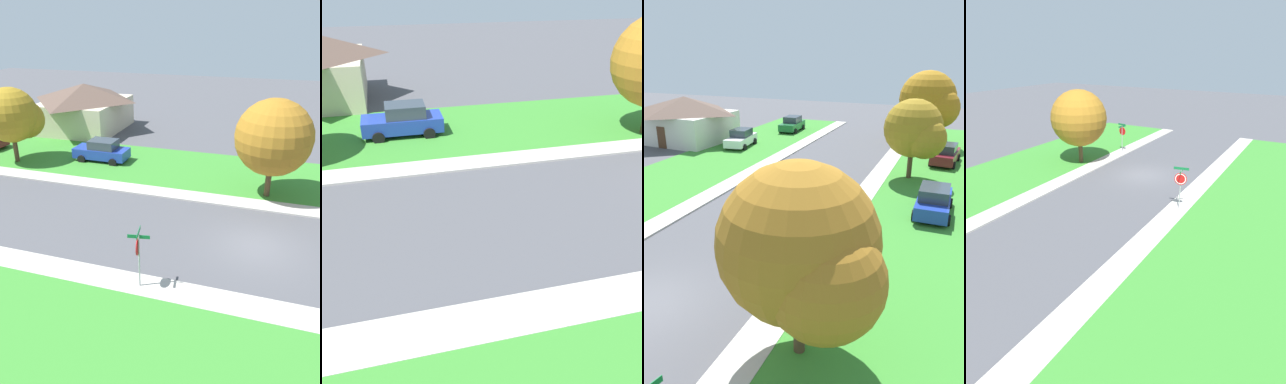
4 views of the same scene
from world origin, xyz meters
TOP-DOWN VIEW (x-y plane):
  - sidewalk_east at (4.70, 12.00)m, footprint 1.40×56.00m
  - lawn_east at (9.40, 12.00)m, footprint 8.00×56.00m
  - sidewalk_west at (-4.70, 12.00)m, footprint 1.40×56.00m
  - car_blue_driveway_right at (9.13, 12.78)m, footprint 2.05×4.31m

SIDE VIEW (x-z plane):
  - lawn_east at x=9.40m, z-range 0.00..0.08m
  - sidewalk_east at x=4.70m, z-range 0.00..0.10m
  - sidewalk_west at x=-4.70m, z-range 0.00..0.10m
  - car_blue_driveway_right at x=9.13m, z-range -0.01..1.75m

